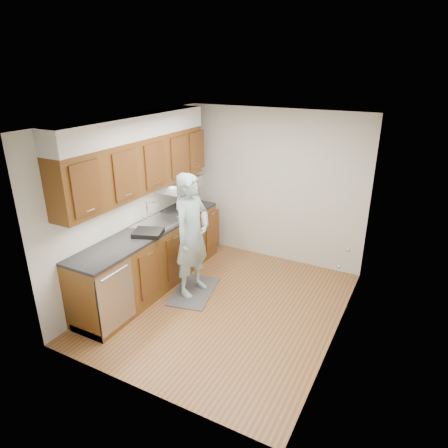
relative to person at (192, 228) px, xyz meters
name	(u,v)px	position (x,y,z in m)	size (l,w,h in m)	color
floor	(224,306)	(0.57, -0.12, -1.02)	(3.50, 3.50, 0.00)	#966038
ceiling	(224,121)	(0.57, -0.12, 1.48)	(3.50, 3.50, 0.00)	white
wall_left	(132,204)	(-0.93, -0.12, 0.23)	(0.02, 3.50, 2.50)	beige
wall_right	(344,245)	(2.07, -0.12, 0.23)	(0.02, 3.50, 2.50)	beige
wall_back	(274,187)	(0.57, 1.63, 0.23)	(3.00, 0.02, 2.50)	beige
counter	(152,256)	(-0.63, -0.12, -0.53)	(0.64, 2.80, 1.30)	brown
upper_cabinets	(139,156)	(-0.76, -0.07, 0.93)	(0.47, 2.80, 1.21)	brown
closet_door	(347,253)	(2.06, 0.18, 0.00)	(0.02, 1.22, 2.05)	white
floor_mat	(194,291)	(0.00, 0.00, -1.01)	(0.54, 0.93, 0.02)	#555557
person	(192,228)	(0.00, 0.00, 0.00)	(0.71, 0.47, 2.01)	#92B0B1
soap_bottle_a	(179,201)	(-0.66, 0.69, 0.07)	(0.12, 0.12, 0.30)	silver
soap_bottle_b	(190,205)	(-0.48, 0.73, 0.02)	(0.09, 0.09, 0.21)	silver
soda_can	(187,210)	(-0.47, 0.62, -0.02)	(0.07, 0.07, 0.12)	#A31B30
steel_can	(194,209)	(-0.41, 0.70, -0.02)	(0.06, 0.06, 0.11)	#A5A5AA
dish_rack	(148,233)	(-0.50, -0.33, -0.05)	(0.38, 0.32, 0.06)	black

